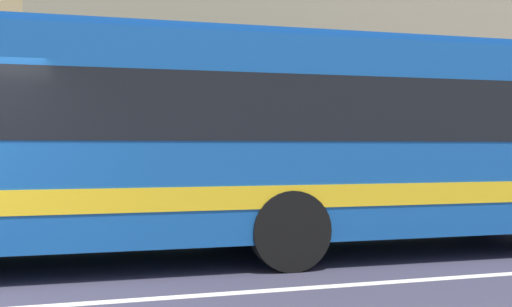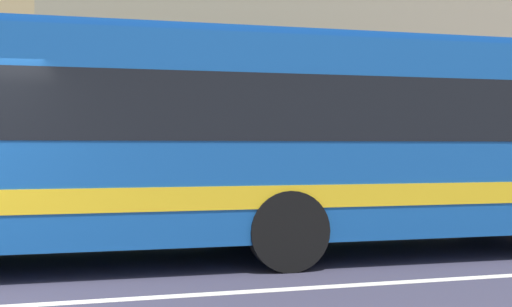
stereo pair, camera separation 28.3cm
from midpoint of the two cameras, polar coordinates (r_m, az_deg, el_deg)
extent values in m
cube|color=tan|center=(22.50, 6.77, 12.87)|extent=(19.69, 9.03, 12.64)
cube|color=#154E9B|center=(8.79, -5.11, 1.23)|extent=(12.24, 2.78, 2.56)
cube|color=black|center=(8.80, -5.11, 3.73)|extent=(11.51, 2.79, 0.82)
cube|color=yellow|center=(8.81, -5.11, -3.36)|extent=(11.99, 2.80, 0.28)
cube|color=#134D9C|center=(8.90, -5.12, 9.88)|extent=(11.74, 2.37, 0.12)
cylinder|color=black|center=(7.91, 2.01, -6.91)|extent=(1.01, 0.30, 1.00)
cylinder|color=black|center=(10.15, -2.11, -5.24)|extent=(1.01, 0.30, 1.00)
cylinder|color=black|center=(11.95, 18.55, -4.39)|extent=(1.01, 0.30, 1.00)
camera|label=1|loc=(0.14, -90.96, -0.01)|focal=44.72mm
camera|label=2|loc=(0.14, 89.04, 0.01)|focal=44.72mm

